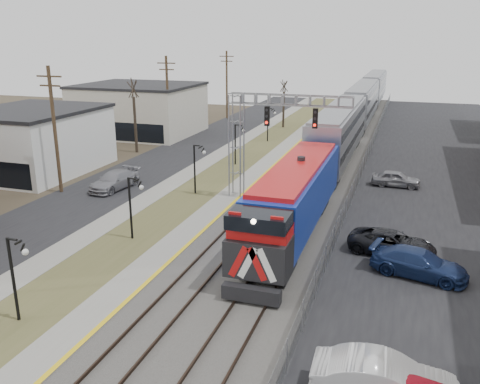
% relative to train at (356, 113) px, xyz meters
% --- Properties ---
extents(street_west, '(7.00, 120.00, 0.04)m').
position_rel_train_xyz_m(street_west, '(-17.00, -21.77, -2.90)').
color(street_west, black).
rests_on(street_west, ground).
extents(sidewalk, '(2.00, 120.00, 0.08)m').
position_rel_train_xyz_m(sidewalk, '(-12.50, -21.77, -2.88)').
color(sidewalk, gray).
rests_on(sidewalk, ground).
extents(grass_median, '(4.00, 120.00, 0.06)m').
position_rel_train_xyz_m(grass_median, '(-9.50, -21.77, -2.89)').
color(grass_median, '#4E4F2A').
rests_on(grass_median, ground).
extents(platform, '(2.00, 120.00, 0.24)m').
position_rel_train_xyz_m(platform, '(-6.50, -21.77, -2.80)').
color(platform, gray).
rests_on(platform, ground).
extents(ballast_bed, '(8.00, 120.00, 0.20)m').
position_rel_train_xyz_m(ballast_bed, '(-1.50, -21.77, -2.82)').
color(ballast_bed, '#595651').
rests_on(ballast_bed, ground).
extents(parking_lot, '(16.00, 120.00, 0.04)m').
position_rel_train_xyz_m(parking_lot, '(10.50, -21.77, -2.90)').
color(parking_lot, black).
rests_on(parking_lot, ground).
extents(platform_edge, '(0.24, 120.00, 0.01)m').
position_rel_train_xyz_m(platform_edge, '(-5.62, -21.77, -2.67)').
color(platform_edge, gold).
rests_on(platform_edge, platform).
extents(track_near, '(1.58, 120.00, 0.15)m').
position_rel_train_xyz_m(track_near, '(-3.50, -21.77, -2.64)').
color(track_near, '#2D2119').
rests_on(track_near, ballast_bed).
extents(track_far, '(1.58, 120.00, 0.15)m').
position_rel_train_xyz_m(track_far, '(-0.00, -21.77, -2.64)').
color(track_far, '#2D2119').
rests_on(track_far, ballast_bed).
extents(train, '(3.00, 85.85, 5.33)m').
position_rel_train_xyz_m(train, '(0.00, 0.00, 0.00)').
color(train, '#132F9E').
rests_on(train, ground).
extents(signal_gantry, '(9.00, 1.07, 8.15)m').
position_rel_train_xyz_m(signal_gantry, '(-4.28, -28.78, 2.67)').
color(signal_gantry, gray).
rests_on(signal_gantry, ground).
extents(lampposts, '(0.14, 62.14, 4.00)m').
position_rel_train_xyz_m(lampposts, '(-9.50, -38.48, -0.92)').
color(lampposts, black).
rests_on(lampposts, ground).
extents(utility_poles, '(0.28, 80.28, 10.00)m').
position_rel_train_xyz_m(utility_poles, '(-20.00, -31.77, 2.08)').
color(utility_poles, '#4C3823').
rests_on(utility_poles, ground).
extents(fence, '(0.04, 120.00, 1.60)m').
position_rel_train_xyz_m(fence, '(2.70, -21.77, -2.12)').
color(fence, gray).
rests_on(fence, ground).
extents(bare_trees, '(12.30, 42.30, 5.95)m').
position_rel_train_xyz_m(bare_trees, '(-18.16, -17.86, -0.22)').
color(bare_trees, '#382D23').
rests_on(bare_trees, ground).
extents(car_lot_b, '(5.09, 1.93, 1.66)m').
position_rel_train_xyz_m(car_lot_b, '(6.22, -49.13, -2.09)').
color(car_lot_b, silver).
rests_on(car_lot_b, ground).
extents(car_lot_c, '(5.24, 3.10, 1.37)m').
position_rel_train_xyz_m(car_lot_c, '(5.96, -36.16, -2.24)').
color(car_lot_c, black).
rests_on(car_lot_c, ground).
extents(car_lot_d, '(5.29, 3.09, 1.44)m').
position_rel_train_xyz_m(car_lot_d, '(7.42, -38.62, -2.20)').
color(car_lot_d, navy).
rests_on(car_lot_d, ground).
extents(car_lot_e, '(3.97, 1.62, 1.35)m').
position_rel_train_xyz_m(car_lot_e, '(5.72, -21.73, -2.25)').
color(car_lot_e, gray).
rests_on(car_lot_e, ground).
extents(car_street_b, '(2.65, 5.26, 1.46)m').
position_rel_train_xyz_m(car_street_b, '(-16.29, -29.73, -2.19)').
color(car_street_b, gray).
rests_on(car_street_b, ground).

